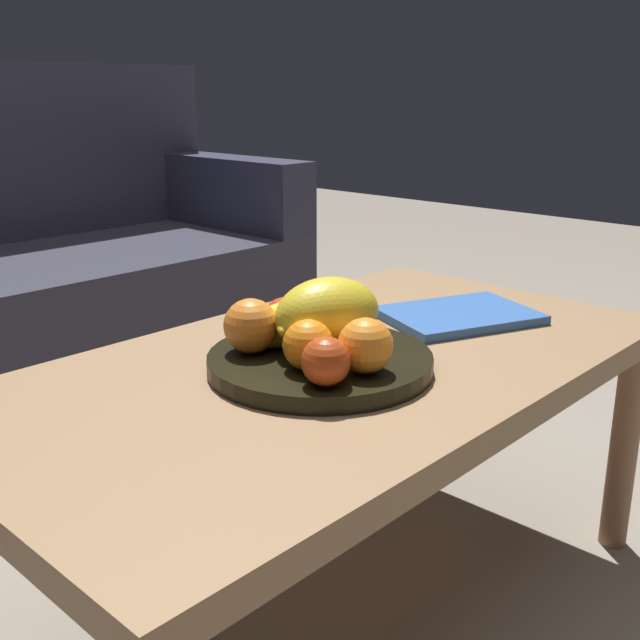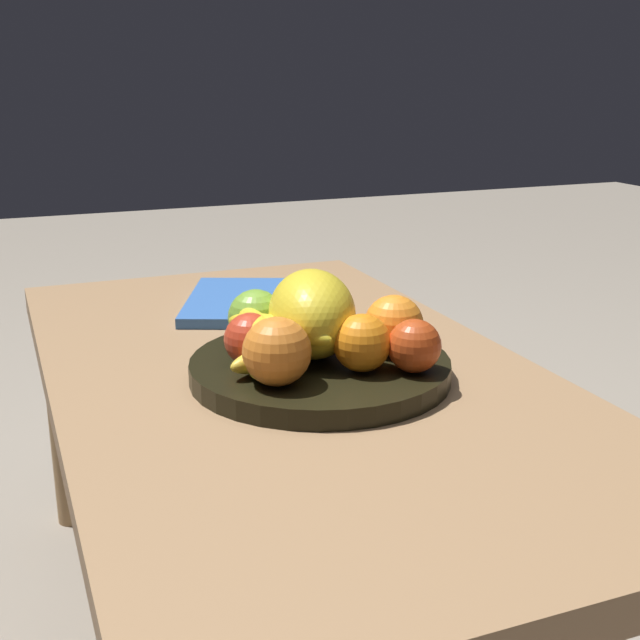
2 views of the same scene
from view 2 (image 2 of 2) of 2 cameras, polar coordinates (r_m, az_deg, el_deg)
name	(u,v)px [view 2 (image 2 of 2)]	position (r m, az deg, el deg)	size (l,w,h in m)	color
coffee_table	(292,402)	(1.08, -1.96, -5.66)	(1.09, 0.60, 0.44)	#99734E
fruit_bowl	(320,369)	(1.02, 0.00, -3.36)	(0.32, 0.32, 0.03)	black
melon_large_front	(312,313)	(1.02, -0.55, 0.45)	(0.16, 0.11, 0.11)	yellow
orange_front	(394,325)	(1.03, 5.09, -0.31)	(0.07, 0.07, 0.07)	orange
orange_left	(362,343)	(0.97, 2.90, -1.58)	(0.07, 0.07, 0.07)	orange
orange_right	(277,352)	(0.93, -2.98, -2.18)	(0.08, 0.08, 0.08)	orange
apple_front	(256,317)	(1.07, -4.42, 0.19)	(0.07, 0.07, 0.07)	#77AA36
apple_left	(414,346)	(0.97, 6.50, -1.78)	(0.06, 0.06, 0.06)	#BC4117
apple_right	(251,339)	(0.99, -4.79, -1.32)	(0.06, 0.06, 0.06)	red
banana_bunch	(273,344)	(0.99, -3.26, -1.63)	(0.16, 0.15, 0.06)	gold
magazine	(245,302)	(1.34, -5.15, 1.27)	(0.25, 0.18, 0.02)	#3666B3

